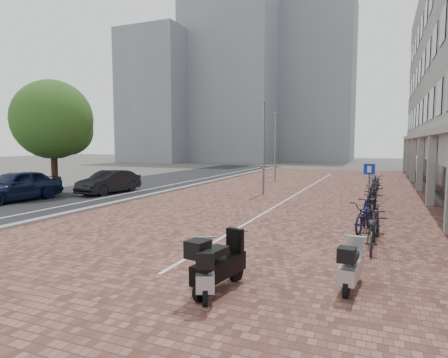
# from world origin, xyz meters

# --- Properties ---
(ground) EXTENTS (140.00, 140.00, 0.00)m
(ground) POSITION_xyz_m (0.00, 0.00, 0.00)
(ground) COLOR #474442
(ground) RESTS_ON ground
(plaza_brick) EXTENTS (14.50, 42.00, 0.04)m
(plaza_brick) POSITION_xyz_m (2.00, 12.00, 0.01)
(plaza_brick) COLOR brown
(plaza_brick) RESTS_ON ground
(street_asphalt) EXTENTS (8.00, 50.00, 0.03)m
(street_asphalt) POSITION_xyz_m (-9.00, 12.00, 0.01)
(street_asphalt) COLOR black
(street_asphalt) RESTS_ON ground
(curb) EXTENTS (0.35, 42.00, 0.14)m
(curb) POSITION_xyz_m (-5.10, 12.00, 0.07)
(curb) COLOR gray
(curb) RESTS_ON ground
(lane_line) EXTENTS (0.12, 44.00, 0.00)m
(lane_line) POSITION_xyz_m (-7.00, 12.00, 0.02)
(lane_line) COLOR white
(lane_line) RESTS_ON street_asphalt
(parking_line) EXTENTS (0.10, 30.00, 0.00)m
(parking_line) POSITION_xyz_m (2.20, 12.00, 0.04)
(parking_line) COLOR white
(parking_line) RESTS_ON plaza_brick
(bg_towers) EXTENTS (33.00, 23.00, 32.00)m
(bg_towers) POSITION_xyz_m (-14.34, 48.94, 13.96)
(bg_towers) COLOR gray
(bg_towers) RESTS_ON ground
(car_navy) EXTENTS (2.26, 4.79, 1.58)m
(car_navy) POSITION_xyz_m (-10.37, 3.50, 0.79)
(car_navy) COLOR #0E1633
(car_navy) RESTS_ON ground
(car_dark) EXTENTS (1.70, 4.19, 1.35)m
(car_dark) POSITION_xyz_m (-8.06, 7.83, 0.68)
(car_dark) COLOR black
(car_dark) RESTS_ON ground
(scooter_front) EXTENTS (1.09, 1.58, 1.05)m
(scooter_front) POSITION_xyz_m (3.61, -3.58, 0.52)
(scooter_front) COLOR #B2B1B7
(scooter_front) RESTS_ON ground
(scooter_mid) EXTENTS (0.85, 1.80, 1.19)m
(scooter_mid) POSITION_xyz_m (3.80, -3.31, 0.60)
(scooter_mid) COLOR black
(scooter_mid) RESTS_ON ground
(scooter_back) EXTENTS (0.57, 1.50, 1.01)m
(scooter_back) POSITION_xyz_m (6.20, -2.18, 0.50)
(scooter_back) COLOR #B2B2B8
(scooter_back) RESTS_ON ground
(parking_sign) EXTENTS (0.44, 0.11, 2.10)m
(parking_sign) POSITION_xyz_m (6.20, 6.59, 1.37)
(parking_sign) COLOR slate
(parking_sign) RESTS_ON ground
(lamp_near) EXTENTS (0.12, 0.12, 5.28)m
(lamp_near) POSITION_xyz_m (0.46, 10.70, 2.64)
(lamp_near) COLOR slate
(lamp_near) RESTS_ON ground
(lamp_far) EXTENTS (0.12, 0.12, 5.21)m
(lamp_far) POSITION_xyz_m (-0.96, 18.50, 2.61)
(lamp_far) COLOR slate
(lamp_far) RESTS_ON ground
(street_tree) EXTENTS (4.47, 4.47, 6.51)m
(street_tree) POSITION_xyz_m (-10.63, 6.49, 4.14)
(street_tree) COLOR #382619
(street_tree) RESTS_ON ground
(bike_row) EXTENTS (1.21, 15.80, 1.05)m
(bike_row) POSITION_xyz_m (6.37, 7.90, 0.52)
(bike_row) COLOR black
(bike_row) RESTS_ON ground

